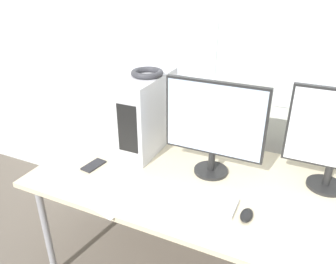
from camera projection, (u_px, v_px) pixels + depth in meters
The scene contains 9 objects.
wall_back at pixel (250, 44), 1.95m from camera, with size 8.00×0.07×2.70m.
desk at pixel (212, 189), 1.77m from camera, with size 1.93×0.92×0.73m.
pc_tower at pixel (148, 113), 1.99m from camera, with size 0.17×0.49×0.47m.
headphones at pixel (147, 73), 1.88m from camera, with size 0.19×0.19×0.03m.
monitor_main at pixel (214, 124), 1.71m from camera, with size 0.54×0.19×0.53m.
keyboard at pixel (189, 197), 1.62m from camera, with size 0.46×0.14×0.02m.
mouse at pixel (247, 215), 1.49m from camera, with size 0.06×0.10×0.02m.
cell_phone at pixel (94, 165), 1.89m from camera, with size 0.09×0.15×0.01m.
paper_sheet_left at pixel (118, 196), 1.64m from camera, with size 0.28×0.34×0.00m.
Camera 1 is at (0.39, -0.96, 1.74)m, focal length 35.00 mm.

